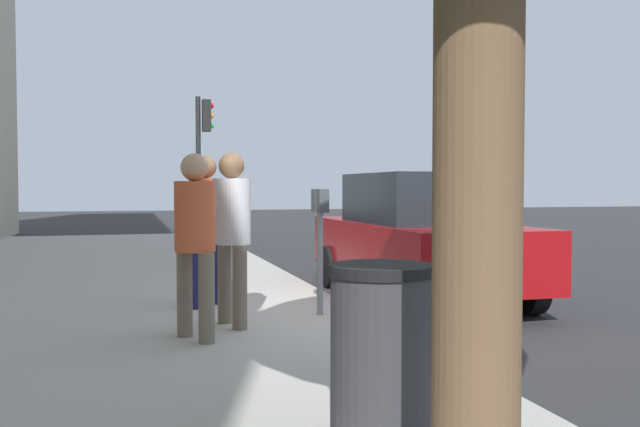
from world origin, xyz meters
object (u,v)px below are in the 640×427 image
parked_sedan_near (420,236)px  parking_officer (206,217)px  traffic_signal (203,146)px  pedestrian_at_meter (232,224)px  parking_meter (320,224)px  pedestrian_bystander (195,231)px  trash_bin (381,356)px

parked_sedan_near → parking_officer: bearing=100.5°
traffic_signal → pedestrian_at_meter: bearing=175.7°
parking_meter → traffic_signal: 9.45m
pedestrian_bystander → traffic_signal: (10.26, -1.15, 1.40)m
parking_meter → parking_officer: 1.47m
parking_meter → parked_sedan_near: (1.45, -1.86, -0.27)m
pedestrian_bystander → parking_officer: parking_officer is taller
pedestrian_at_meter → parking_officer: 1.27m
pedestrian_at_meter → trash_bin: (-3.52, -0.30, -0.55)m
trash_bin → pedestrian_at_meter: bearing=5.0°
trash_bin → pedestrian_bystander: bearing=13.8°
parked_sedan_near → traffic_signal: (7.89, 2.18, 1.68)m
pedestrian_bystander → traffic_signal: bearing=56.9°
parking_officer → pedestrian_at_meter: bearing=-39.2°
parking_officer → trash_bin: size_ratio=1.79×
trash_bin → parking_meter: bearing=-10.8°
parking_officer → parked_sedan_near: 3.10m
parking_officer → parking_meter: bearing=8.1°
parking_meter → parking_officer: size_ratio=0.78×
parking_officer → parked_sedan_near: (0.56, -3.03, -0.33)m
parked_sedan_near → parking_meter: bearing=127.9°
parking_meter → parking_officer: bearing=53.1°
pedestrian_bystander → traffic_signal: traffic_signal is taller
parking_officer → parked_sedan_near: bearing=55.6°
pedestrian_at_meter → traffic_signal: 9.84m
parking_meter → parked_sedan_near: 2.37m
pedestrian_at_meter → parked_sedan_near: pedestrian_at_meter is taller
parked_sedan_near → pedestrian_bystander: bearing=125.4°
parking_meter → pedestrian_at_meter: bearing=110.0°
pedestrian_bystander → trash_bin: bearing=-102.9°
parking_meter → parking_officer: parking_officer is taller
pedestrian_bystander → parking_officer: 1.83m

